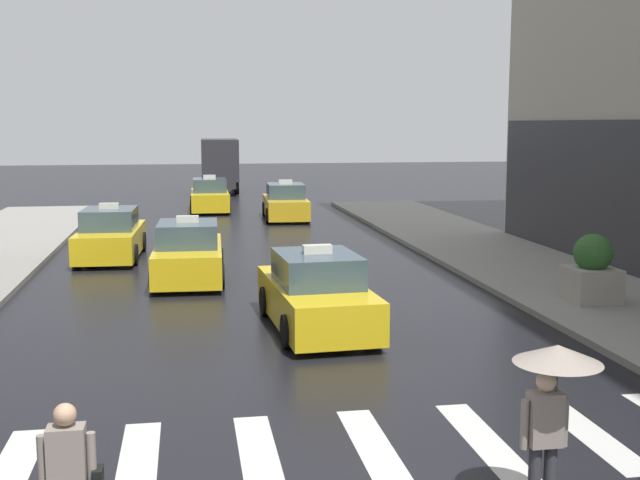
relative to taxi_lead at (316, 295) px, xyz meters
The scene contains 10 objects.
crosswalk_markings 6.45m from the taxi_lead, 99.15° to the right, with size 11.30×2.80×0.01m.
taxi_lead is the anchor object (origin of this frame).
taxi_second 6.37m from the taxi_lead, 114.43° to the left, with size 2.05×4.59×1.80m.
taxi_third 11.03m from the taxi_lead, 117.42° to the left, with size 2.07×4.60×1.80m.
taxi_fourth 19.51m from the taxi_lead, 84.86° to the left, with size 2.06×4.60×1.80m.
taxi_fifth 23.45m from the taxi_lead, 93.73° to the left, with size 1.97×4.56×1.80m.
box_truck 34.44m from the taxi_lead, 90.96° to the left, with size 2.40×7.58×3.35m.
pedestrian_with_umbrella 8.57m from the taxi_lead, 81.84° to the right, with size 0.96×0.96×1.94m.
pedestrian_with_handbag 9.43m from the taxi_lead, 113.92° to the right, with size 0.60×0.24×1.65m.
planter_mid_block 6.74m from the taxi_lead, ahead, with size 1.10×1.10×1.60m.
Camera 1 is at (-1.62, -6.88, 4.29)m, focal length 44.81 mm.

